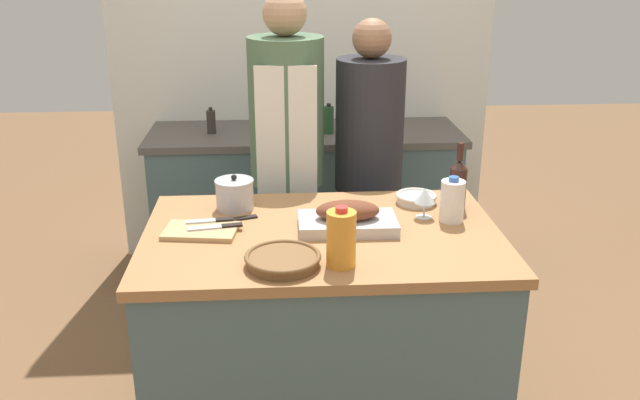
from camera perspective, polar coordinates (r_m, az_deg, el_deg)
name	(u,v)px	position (r m, az deg, el deg)	size (l,w,h in m)	color
kitchen_island	(322,333)	(2.77, 0.18, -11.12)	(1.36, 0.87, 0.89)	#4C666B
back_counter	(306,203)	(4.09, -1.21, -0.26)	(1.81, 0.60, 0.90)	#4C666B
back_wall	(302,56)	(4.22, -1.52, 12.01)	(2.31, 0.10, 2.55)	silver
roasting_pan	(348,219)	(2.58, 2.34, -1.57)	(0.38, 0.22, 0.11)	#BCBCC1
wicker_basket	(283,259)	(2.30, -3.15, -5.01)	(0.26, 0.26, 0.04)	brown
cutting_board	(201,231)	(2.59, -10.01, -2.58)	(0.29, 0.21, 0.02)	tan
stock_pot	(235,194)	(2.80, -7.20, 0.50)	(0.16, 0.16, 0.15)	#B7B7BC
mixing_bowl	(416,198)	(2.87, 8.10, 0.17)	(0.17, 0.17, 0.04)	beige
juice_jug	(341,238)	(2.27, 1.80, -3.26)	(0.10, 0.10, 0.21)	orange
milk_jug	(452,201)	(2.69, 11.08, -0.06)	(0.10, 0.10, 0.18)	white
wine_bottle_green	(458,183)	(2.81, 11.55, 1.40)	(0.07, 0.07, 0.28)	#381E19
wine_glass_left	(425,196)	(2.70, 8.82, 0.30)	(0.08, 0.08, 0.12)	silver
knife_chef	(225,221)	(2.69, -7.99, -1.75)	(0.28, 0.11, 0.01)	#B7B7BC
knife_paring	(212,220)	(2.65, -9.11, -1.71)	(0.18, 0.05, 0.01)	#B7B7BC
knife_bread	(217,227)	(2.59, -8.66, -2.24)	(0.21, 0.06, 0.01)	#B7B7BC
condiment_bottle_tall	(329,120)	(3.89, 0.74, 6.78)	(0.06, 0.06, 0.17)	#234C28
condiment_bottle_short	(211,122)	(3.94, -9.15, 6.53)	(0.05, 0.05, 0.15)	#332D28
person_cook_aproned	(287,157)	(3.26, -2.78, 3.64)	(0.35, 0.36, 1.72)	beige
person_cook_guest	(369,166)	(3.37, 4.11, 2.91)	(0.33, 0.33, 1.59)	beige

